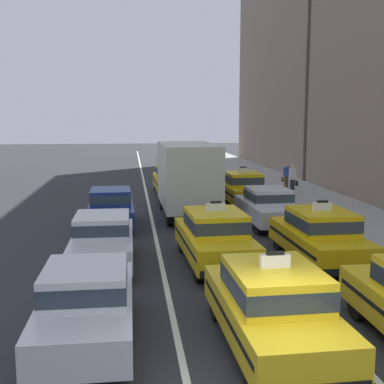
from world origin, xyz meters
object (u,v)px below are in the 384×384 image
(taxi_center_nearest, at_px, (272,306))
(taxi_right_second, at_px, (320,235))
(taxi_center_fourth, at_px, (171,178))
(sedan_left_nearest, at_px, (87,302))
(taxi_right_fourth, at_px, (243,188))
(sedan_right_third, at_px, (267,206))
(sedan_left_third, at_px, (111,207))
(pedestrian_mid_block, at_px, (286,176))
(pedestrian_near_crosswalk, at_px, (293,180))
(sedan_left_second, at_px, (103,238))
(box_truck_center_third, at_px, (186,176))
(taxi_center_second, at_px, (215,236))

(taxi_center_nearest, relative_size, taxi_right_second, 1.00)
(taxi_center_fourth, bearing_deg, taxi_center_nearest, -89.12)
(sedan_left_nearest, xyz_separation_m, taxi_center_nearest, (3.51, -0.71, 0.03))
(sedan_left_nearest, distance_m, taxi_right_fourth, 16.49)
(sedan_right_third, bearing_deg, sedan_left_nearest, -122.48)
(taxi_right_second, bearing_deg, sedan_left_nearest, -144.36)
(sedan_left_third, distance_m, pedestrian_mid_block, 13.37)
(taxi_right_second, distance_m, sedan_right_third, 5.37)
(sedan_right_third, distance_m, pedestrian_near_crosswalk, 7.67)
(sedan_left_second, bearing_deg, taxi_center_fourth, 77.53)
(sedan_left_second, relative_size, box_truck_center_third, 0.62)
(pedestrian_near_crosswalk, bearing_deg, taxi_center_fourth, 158.68)
(box_truck_center_third, xyz_separation_m, pedestrian_near_crosswalk, (6.37, 4.00, -0.76))
(taxi_right_second, bearing_deg, sedan_right_third, 91.44)
(taxi_center_second, distance_m, taxi_right_fourth, 10.67)
(pedestrian_near_crosswalk, bearing_deg, taxi_center_second, -117.98)
(sedan_left_second, relative_size, pedestrian_mid_block, 2.81)
(taxi_right_second, bearing_deg, pedestrian_near_crosswalk, 75.38)
(sedan_left_third, height_order, sedan_right_third, same)
(sedan_right_third, height_order, pedestrian_near_crosswalk, pedestrian_near_crosswalk)
(sedan_left_nearest, distance_m, taxi_center_nearest, 3.58)
(sedan_right_third, relative_size, taxi_right_fourth, 0.95)
(sedan_left_second, distance_m, taxi_right_second, 6.52)
(sedan_left_third, distance_m, taxi_center_nearest, 11.78)
(taxi_center_second, height_order, pedestrian_mid_block, taxi_center_second)
(taxi_right_fourth, relative_size, pedestrian_mid_block, 3.00)
(taxi_center_second, relative_size, taxi_center_fourth, 1.01)
(pedestrian_near_crosswalk, bearing_deg, taxi_right_second, -104.62)
(sedan_left_second, height_order, pedestrian_mid_block, pedestrian_mid_block)
(taxi_right_fourth, height_order, pedestrian_mid_block, taxi_right_fourth)
(taxi_center_fourth, bearing_deg, taxi_right_second, -77.30)
(taxi_right_second, bearing_deg, taxi_center_second, 175.18)
(sedan_left_nearest, relative_size, taxi_center_fourth, 0.94)
(taxi_center_nearest, bearing_deg, sedan_right_third, 74.95)
(pedestrian_near_crosswalk, bearing_deg, sedan_left_nearest, -119.86)
(taxi_center_second, height_order, sedan_right_third, taxi_center_second)
(sedan_left_third, relative_size, pedestrian_mid_block, 2.84)
(sedan_right_third, bearing_deg, taxi_right_fourth, 88.76)
(taxi_center_fourth, xyz_separation_m, sedan_right_third, (3.21, -9.46, -0.03))
(taxi_right_second, height_order, pedestrian_mid_block, taxi_right_second)
(sedan_left_nearest, bearing_deg, pedestrian_mid_block, 62.37)
(box_truck_center_third, relative_size, pedestrian_near_crosswalk, 4.06)
(taxi_center_fourth, distance_m, taxi_right_second, 15.20)
(sedan_right_third, bearing_deg, pedestrian_near_crosswalk, 64.21)
(taxi_center_fourth, distance_m, pedestrian_near_crosswalk, 7.02)
(sedan_left_third, bearing_deg, sedan_left_second, -90.43)
(sedan_left_second, distance_m, box_truck_center_third, 8.47)
(sedan_right_third, xyz_separation_m, taxi_right_fourth, (0.11, 5.09, 0.03))
(sedan_left_second, relative_size, sedan_left_third, 0.99)
(sedan_left_second, distance_m, taxi_center_second, 3.34)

